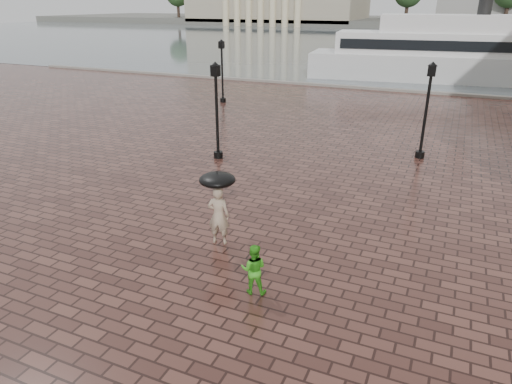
% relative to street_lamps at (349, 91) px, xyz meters
% --- Properties ---
extents(ground, '(300.00, 300.00, 0.00)m').
position_rel_street_lamps_xyz_m(ground, '(1.50, -17.50, -2.33)').
color(ground, '#361D18').
rests_on(ground, ground).
extents(harbour_water, '(240.00, 240.00, 0.00)m').
position_rel_street_lamps_xyz_m(harbour_water, '(1.50, 74.50, -2.33)').
color(harbour_water, '#4A535A').
rests_on(harbour_water, ground).
extents(quay_edge, '(80.00, 0.60, 0.30)m').
position_rel_street_lamps_xyz_m(quay_edge, '(1.50, 14.50, -2.33)').
color(quay_edge, slate).
rests_on(quay_edge, ground).
extents(far_shore, '(300.00, 60.00, 2.00)m').
position_rel_street_lamps_xyz_m(far_shore, '(1.50, 142.50, -1.33)').
color(far_shore, '#4C4C47').
rests_on(far_shore, ground).
extents(street_lamps, '(21.44, 14.44, 4.40)m').
position_rel_street_lamps_xyz_m(street_lamps, '(0.00, 0.00, 0.00)').
color(street_lamps, black).
rests_on(street_lamps, ground).
extents(adult_pedestrian, '(0.76, 0.58, 1.88)m').
position_rel_street_lamps_xyz_m(adult_pedestrian, '(-0.44, -15.03, -1.38)').
color(adult_pedestrian, tan).
rests_on(adult_pedestrian, ground).
extents(child_pedestrian, '(0.79, 0.69, 1.38)m').
position_rel_street_lamps_xyz_m(child_pedestrian, '(1.63, -17.01, -1.63)').
color(child_pedestrian, green).
rests_on(child_pedestrian, ground).
extents(ferry_near, '(25.36, 8.67, 8.15)m').
position_rel_street_lamps_xyz_m(ferry_near, '(3.87, 22.43, 0.12)').
color(ferry_near, silver).
rests_on(ferry_near, ground).
extents(umbrella, '(1.10, 1.10, 1.20)m').
position_rel_street_lamps_xyz_m(umbrella, '(-0.44, -15.03, -0.20)').
color(umbrella, black).
rests_on(umbrella, ground).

